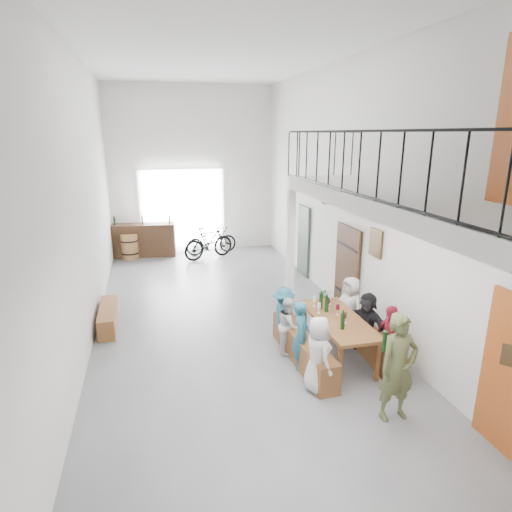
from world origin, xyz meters
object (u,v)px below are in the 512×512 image
object	(u,v)px
oak_barrel	(130,247)
bicycle_near	(211,240)
tasting_table	(338,322)
side_bench	(108,317)
serving_counter	(144,240)
bench_inner	(303,349)
host_standing	(398,368)

from	to	relation	value
oak_barrel	bicycle_near	size ratio (longest dim) A/B	0.46
tasting_table	side_bench	distance (m)	4.81
tasting_table	serving_counter	xyz separation A→B (m)	(-3.38, 7.86, -0.16)
bench_inner	serving_counter	bearing A→B (deg)	107.04
serving_counter	bicycle_near	distance (m)	2.24
bicycle_near	serving_counter	bearing A→B (deg)	71.06
side_bench	host_standing	distance (m)	5.97
bench_inner	serving_counter	size ratio (longest dim) A/B	1.10
side_bench	serving_counter	world-z (taller)	serving_counter
tasting_table	bench_inner	bearing A→B (deg)	179.20
side_bench	oak_barrel	size ratio (longest dim) A/B	1.87
tasting_table	bicycle_near	bearing A→B (deg)	99.55
tasting_table	serving_counter	size ratio (longest dim) A/B	0.95
bench_inner	serving_counter	xyz separation A→B (m)	(-2.73, 7.84, 0.28)
bicycle_near	host_standing	bearing A→B (deg)	176.45
oak_barrel	tasting_table	bearing A→B (deg)	-63.28
oak_barrel	host_standing	size ratio (longest dim) A/B	0.51
tasting_table	serving_counter	distance (m)	8.56
oak_barrel	bicycle_near	world-z (taller)	bicycle_near
tasting_table	bicycle_near	world-z (taller)	bicycle_near
tasting_table	oak_barrel	distance (m)	8.52
bench_inner	side_bench	size ratio (longest dim) A/B	1.48
serving_counter	bicycle_near	size ratio (longest dim) A/B	1.16
bench_inner	oak_barrel	size ratio (longest dim) A/B	2.78
bench_inner	bicycle_near	world-z (taller)	bicycle_near
serving_counter	host_standing	size ratio (longest dim) A/B	1.29
tasting_table	oak_barrel	xyz separation A→B (m)	(-3.83, 7.61, -0.30)
side_bench	tasting_table	bearing A→B (deg)	-30.37
host_standing	tasting_table	bearing A→B (deg)	90.09
bench_inner	bicycle_near	xyz separation A→B (m)	(-0.52, 7.54, 0.20)
side_bench	serving_counter	size ratio (longest dim) A/B	0.74
side_bench	bench_inner	bearing A→B (deg)	-34.63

